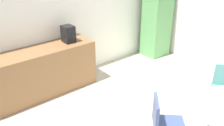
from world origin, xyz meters
The scene contains 5 objects.
wall_back centered at (0.00, 3.00, 1.30)m, with size 6.00×0.10×2.60m, color white.
counter_block centered at (-0.61, 2.65, 0.45)m, with size 2.26×0.60×0.90m, color brown.
locker_cabinet centered at (2.55, 2.55, 0.87)m, with size 0.60×0.50×1.75m, color #599959.
chair_navy centered at (0.10, 0.28, 0.52)m, with size 0.59×0.59×0.83m.
coffee_maker centered at (0.12, 2.65, 1.06)m, with size 0.20×0.24×0.32m, color black.
Camera 1 is at (-1.96, -1.22, 2.56)m, focal length 38.30 mm.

